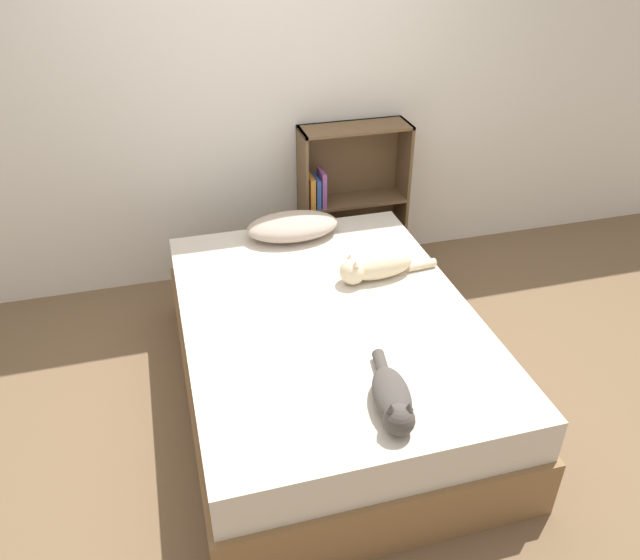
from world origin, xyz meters
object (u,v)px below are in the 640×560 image
pillow (293,226)px  cat_light (374,267)px  bed (328,354)px  cat_dark (393,400)px  bookshelf (348,196)px

pillow → cat_light: (0.32, -0.60, 0.00)m
bed → cat_light: (0.33, 0.24, 0.35)m
bed → pillow: pillow is taller
bed → cat_dark: bearing=-85.2°
bed → cat_light: cat_light is taller
bookshelf → cat_dark: bearing=-102.7°
pillow → cat_light: 0.68m
bed → cat_light: size_ratio=3.55×
cat_dark → bookshelf: 2.11m
bed → pillow: size_ratio=3.64×
pillow → bookshelf: 0.71m
bed → cat_dark: 0.82m
cat_dark → bookshelf: bookshelf is taller
cat_light → cat_dark: 1.02m
pillow → cat_dark: cat_dark is taller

